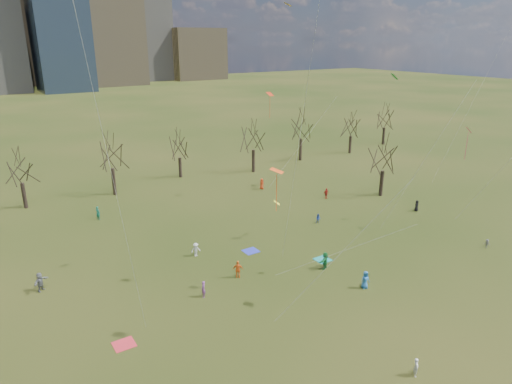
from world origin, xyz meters
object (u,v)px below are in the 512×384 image
blanket_navy (251,251)px  person_4 (238,269)px  blanket_crimson (124,344)px  person_1 (416,367)px  blanket_teal (323,259)px  person_0 (365,280)px

blanket_navy → person_4: size_ratio=0.89×
person_4 → blanket_crimson: bearing=53.5°
blanket_navy → person_1: 22.70m
person_1 → blanket_teal: bearing=20.7°
blanket_navy → blanket_crimson: 18.73m
blanket_teal → blanket_navy: (-5.27, 5.85, 0.00)m
person_0 → person_4: (-8.93, 8.12, 0.04)m
blanket_teal → person_0: size_ratio=0.93×
person_0 → blanket_navy: bearing=125.1°
blanket_crimson → person_0: bearing=-10.7°
person_1 → blanket_crimson: bearing=88.8°
person_4 → blanket_navy: bearing=-98.7°
blanket_navy → person_1: (-0.92, -22.67, 0.69)m
blanket_navy → blanket_crimson: same height
blanket_crimson → person_0: size_ratio=0.93×
blanket_navy → person_0: 13.31m
blanket_teal → person_0: bearing=-94.5°
blanket_teal → person_4: size_ratio=0.89×
blanket_crimson → person_0: (21.51, -4.05, 0.85)m
blanket_crimson → blanket_navy: bearing=26.5°
blanket_crimson → person_4: bearing=17.9°
blanket_navy → person_4: person_4 is taller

